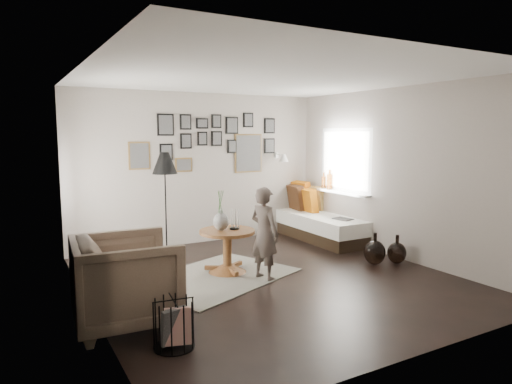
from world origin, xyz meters
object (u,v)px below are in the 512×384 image
magazine_basket (174,324)px  demijohn_large (375,252)px  floor_lamp (165,167)px  demijohn_small (397,253)px  pedestal_table (227,253)px  vase (221,218)px  armchair (126,281)px  daybed (319,222)px  child (264,233)px

magazine_basket → demijohn_large: 3.60m
floor_lamp → demijohn_small: (2.86, -1.96, -1.24)m
pedestal_table → demijohn_large: size_ratio=1.62×
pedestal_table → demijohn_small: 2.51m
vase → armchair: (-1.55, -1.09, -0.31)m
daybed → pedestal_table: bearing=-155.7°
pedestal_table → daybed: (2.37, 1.05, 0.03)m
vase → child: size_ratio=0.45×
demijohn_large → magazine_basket: bearing=-162.7°
vase → demijohn_large: 2.32m
demijohn_small → floor_lamp: bearing=145.5°
daybed → demijohn_small: daybed is taller
magazine_basket → child: bearing=37.2°
magazine_basket → floor_lamp: bearing=72.8°
demijohn_large → child: 1.81m
floor_lamp → magazine_basket: bearing=-107.2°
demijohn_small → armchair: bearing=-176.4°
armchair → demijohn_small: (4.00, 0.25, -0.29)m
armchair → child: (1.93, 0.58, 0.16)m
floor_lamp → demijohn_small: bearing=-34.5°
daybed → child: 2.60m
daybed → armchair: daybed is taller
vase → floor_lamp: size_ratio=0.33×
demijohn_small → child: bearing=170.9°
armchair → pedestal_table: bearing=-52.3°
armchair → floor_lamp: floor_lamp is taller
demijohn_large → demijohn_small: 0.35m
demijohn_small → child: (-2.07, 0.33, 0.45)m
daybed → armchair: bearing=-151.7°
armchair → demijohn_small: bearing=-82.0°
vase → demijohn_small: (2.45, -0.84, -0.60)m
magazine_basket → demijohn_large: demijohn_large is taller
daybed → magazine_basket: daybed is taller
pedestal_table → demijohn_large: 2.17m
vase → floor_lamp: floor_lamp is taller
pedestal_table → magazine_basket: bearing=-128.0°
child → magazine_basket: bearing=110.8°
armchair → magazine_basket: size_ratio=2.26×
daybed → demijohn_large: 1.78m
demijohn_small → magazine_basket: bearing=-165.8°
pedestal_table → armchair: bearing=-146.7°
pedestal_table → child: (0.30, -0.49, 0.33)m
daybed → child: (-2.07, -1.54, 0.31)m
vase → demijohn_large: (2.13, -0.72, -0.58)m
pedestal_table → child: 0.66m
child → demijohn_large: bearing=-113.4°
demijohn_large → child: child is taller
daybed → child: size_ratio=1.72×
armchair → child: size_ratio=0.81×
armchair → vase: bearing=-50.4°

